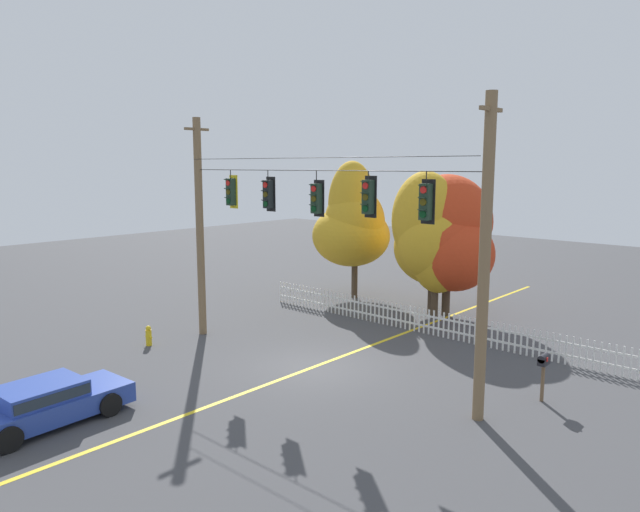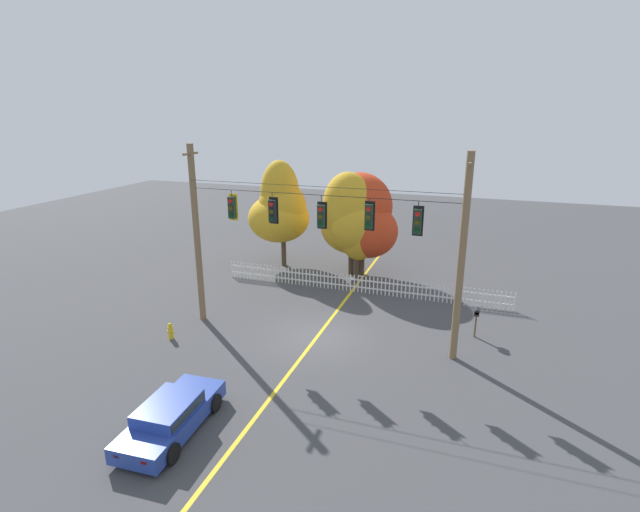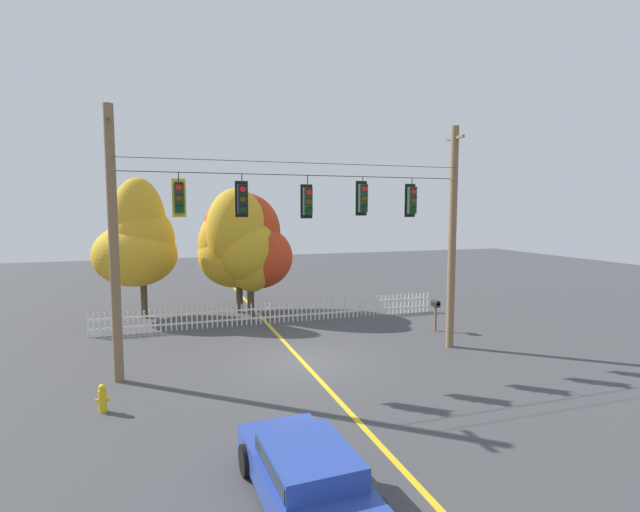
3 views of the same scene
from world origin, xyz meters
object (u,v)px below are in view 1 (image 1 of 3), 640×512
Objects in this scene: autumn_maple_mid at (430,235)px; roadside_mailbox at (544,363)px; traffic_signal_northbound_secondary at (368,197)px; autumn_maple_far_west at (447,236)px; autumn_oak_far_east at (434,246)px; parked_car at (45,403)px; traffic_signal_southbound_primary at (231,192)px; autumn_maple_near_fence at (352,225)px; traffic_signal_northbound_primary at (268,194)px; traffic_signal_westbound_side at (317,198)px; traffic_signal_eastbound_side at (426,202)px; fire_hydrant at (149,336)px.

roadside_mailbox is at bearing -40.27° from autumn_maple_mid.
autumn_maple_far_west is (-2.60, 9.24, -2.19)m from traffic_signal_northbound_secondary.
autumn_oak_far_east is 0.95m from autumn_maple_far_west.
parked_car is (-4.50, -7.94, -5.22)m from traffic_signal_northbound_secondary.
traffic_signal_southbound_primary reaches higher than parked_car.
autumn_oak_far_east is at bearing 140.42° from roadside_mailbox.
autumn_maple_far_west is 4.52× the size of roadside_mailbox.
autumn_maple_near_fence is 4.71m from autumn_maple_mid.
autumn_maple_near_fence is at bearing 131.03° from traffic_signal_northbound_secondary.
traffic_signal_northbound_primary is 9.64m from autumn_maple_far_west.
autumn_maple_mid is (-1.28, 9.08, -2.09)m from traffic_signal_westbound_side.
traffic_signal_westbound_side is 0.34× the size of parked_car.
traffic_signal_eastbound_side reaches higher than autumn_maple_mid.
fire_hydrant is 13.97m from roadside_mailbox.
autumn_oak_far_east is at bearing 119.27° from traffic_signal_eastbound_side.
traffic_signal_northbound_primary is at bearing 180.00° from traffic_signal_westbound_side.
autumn_maple_near_fence reaches higher than parked_car.
autumn_maple_far_west reaches higher than fire_hydrant.
traffic_signal_southbound_primary is at bearing 103.07° from parked_car.
traffic_signal_eastbound_side is at bearing -60.73° from autumn_oak_far_east.
traffic_signal_southbound_primary is at bearing -108.22° from autumn_maple_mid.
traffic_signal_northbound_primary is 0.22× the size of autumn_maple_mid.
roadside_mailbox is (4.60, 2.33, -4.68)m from traffic_signal_northbound_secondary.
autumn_maple_far_west is at bearing 62.92° from fire_hydrant.
traffic_signal_northbound_primary is at bearing -180.00° from traffic_signal_eastbound_side.
autumn_maple_near_fence is (-5.98, 9.26, -1.96)m from traffic_signal_westbound_side.
traffic_signal_eastbound_side is 0.21× the size of autumn_maple_near_fence.
traffic_signal_northbound_primary is 8.90m from autumn_oak_far_east.
traffic_signal_westbound_side is 4.06m from traffic_signal_eastbound_side.
traffic_signal_southbound_primary reaches higher than autumn_maple_mid.
traffic_signal_westbound_side and traffic_signal_eastbound_side have the same top height.
autumn_oak_far_east is (0.65, -0.70, -0.36)m from autumn_maple_mid.
autumn_maple_mid is (2.99, 9.08, -2.18)m from traffic_signal_southbound_primary.
parked_car is 13.74m from roadside_mailbox.
roadside_mailbox is (6.68, 2.33, -4.56)m from traffic_signal_westbound_side.
traffic_signal_northbound_secondary is at bearing -72.08° from autumn_oak_far_east.
fire_hydrant is at bearing -114.34° from autumn_maple_mid.
autumn_maple_near_fence is at bearing 170.63° from autumn_oak_far_east.
traffic_signal_northbound_secondary is 0.99× the size of roadside_mailbox.
parked_car is at bearing -54.13° from fire_hydrant.
parked_car is (1.84, -7.94, -5.19)m from traffic_signal_southbound_primary.
traffic_signal_eastbound_side is at bearing 0.00° from traffic_signal_northbound_primary.
traffic_signal_southbound_primary is 0.98× the size of traffic_signal_eastbound_side.
traffic_signal_southbound_primary and traffic_signal_eastbound_side have the same top height.
traffic_signal_southbound_primary is at bearing 179.99° from traffic_signal_northbound_primary.
autumn_maple_near_fence is at bearing 100.48° from traffic_signal_southbound_primary.
fire_hydrant is at bearing -160.34° from roadside_mailbox.
autumn_maple_near_fence is 1.35× the size of autumn_oak_far_east.
traffic_signal_westbound_side is 0.21× the size of autumn_maple_near_fence.
traffic_signal_southbound_primary and traffic_signal_westbound_side have the same top height.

